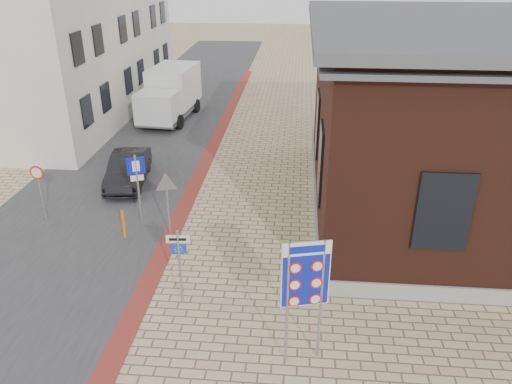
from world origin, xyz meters
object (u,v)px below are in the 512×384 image
(sedan, at_px, (128,169))
(box_truck, at_px, (170,93))
(border_sign, at_px, (305,277))
(bollard, at_px, (124,225))
(essen_sign, at_px, (179,256))
(parking_sign, at_px, (137,179))

(sedan, distance_m, box_truck, 9.09)
(box_truck, height_order, border_sign, border_sign)
(box_truck, relative_size, bollard, 5.33)
(border_sign, bearing_deg, essen_sign, 137.39)
(parking_sign, bearing_deg, essen_sign, -82.95)
(border_sign, height_order, essen_sign, border_sign)
(box_truck, bearing_deg, bollard, -77.68)
(essen_sign, relative_size, parking_sign, 0.84)
(sedan, relative_size, parking_sign, 1.41)
(box_truck, height_order, essen_sign, box_truck)
(essen_sign, bearing_deg, parking_sign, 115.22)
(parking_sign, relative_size, bollard, 2.58)
(essen_sign, distance_m, bollard, 4.31)
(box_truck, bearing_deg, parking_sign, -75.61)
(border_sign, relative_size, essen_sign, 1.41)
(sedan, relative_size, border_sign, 1.20)
(essen_sign, xyz_separation_m, parking_sign, (-2.33, 3.99, 0.38))
(parking_sign, bearing_deg, box_truck, 75.84)
(box_truck, xyz_separation_m, essen_sign, (4.35, -16.66, 0.03))
(sedan, relative_size, box_truck, 0.68)
(sedan, xyz_separation_m, border_sign, (7.27, -9.42, 1.70))
(essen_sign, height_order, parking_sign, parking_sign)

